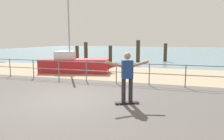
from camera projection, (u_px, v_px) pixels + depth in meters
ground_plane at (49, 111)px, 6.59m from camera, size 24.00×10.00×0.04m
beach_strip at (120, 73)px, 14.13m from camera, size 24.00×6.00×0.04m
sea_surface at (160, 51)px, 40.54m from camera, size 72.00×50.00×0.04m
railing_fence at (72, 68)px, 11.33m from camera, size 14.57×0.05×1.05m
sailboat at (77, 65)px, 14.08m from camera, size 5.07×2.34×5.13m
skateboard at (127, 102)px, 7.23m from camera, size 0.80×0.55×0.08m
skateboarder at (127, 74)px, 7.10m from camera, size 1.32×0.75×1.65m
groyne_post_0 at (77, 52)px, 24.40m from camera, size 0.40×0.40×1.46m
groyne_post_1 at (86, 52)px, 20.87m from camera, size 0.35×0.35×1.91m
groyne_post_2 at (110, 54)px, 20.34m from camera, size 0.33×0.33×1.60m
groyne_post_3 at (138, 51)px, 20.58m from camera, size 0.36×0.36×2.10m
groyne_post_4 at (165, 52)px, 21.37m from camera, size 0.33×0.33×1.79m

